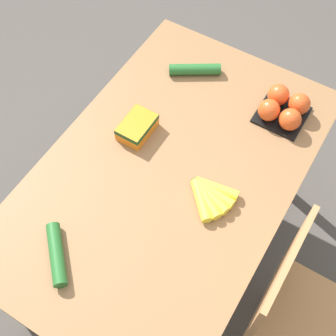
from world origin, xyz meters
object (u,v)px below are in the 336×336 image
Objects in this scene: banana_bunch at (209,195)px; chair at (295,317)px; cucumber_far at (195,69)px; tomato_pack at (284,108)px; carrot_bag at (137,126)px; cucumber_near at (57,254)px.

chair is at bearing 74.71° from banana_bunch.
banana_bunch is 0.58m from cucumber_far.
chair reaches higher than cucumber_far.
cucumber_far is at bearing -145.47° from banana_bunch.
tomato_pack reaches higher than cucumber_far.
tomato_pack is 0.90× the size of cucumber_far.
carrot_bag is 0.37m from cucumber_far.
cucumber_near is 0.92m from cucumber_far.
tomato_pack is 0.98m from cucumber_near.
tomato_pack is at bearing 33.35° from chair.
carrot_bag reaches higher than cucumber_far.
chair is 5.10× the size of cucumber_near.
chair reaches higher than carrot_bag.
cucumber_near is at bearing 5.48° from carrot_bag.
banana_bunch is 0.47m from tomato_pack.
chair is 1.03m from cucumber_far.
cucumber_far is at bearing -92.24° from tomato_pack.
banana_bunch is 0.95× the size of tomato_pack.
banana_bunch is 0.38m from carrot_bag.
carrot_bag is (0.36, -0.43, -0.01)m from tomato_pack.
tomato_pack is 1.22× the size of carrot_bag.
chair reaches higher than cucumber_near.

